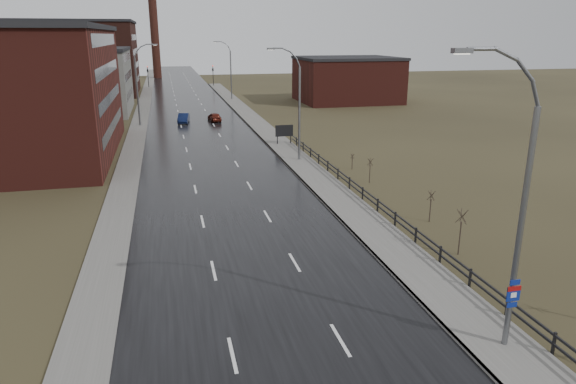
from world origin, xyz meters
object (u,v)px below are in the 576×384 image
billboard (284,131)px  car_far (214,117)px  streetlight_main (516,211)px  car_near (184,119)px

billboard → car_far: bearing=108.2°
streetlight_main → billboard: size_ratio=5.05×
billboard → car_near: size_ratio=0.58×
car_far → billboard: bearing=102.0°
streetlight_main → billboard: 42.44m
car_far → streetlight_main: bearing=89.1°
car_near → billboard: bearing=-52.3°
car_near → streetlight_main: bearing=-72.8°
billboard → car_near: billboard is taller
streetlight_main → car_far: (-5.70, 61.44, -5.40)m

